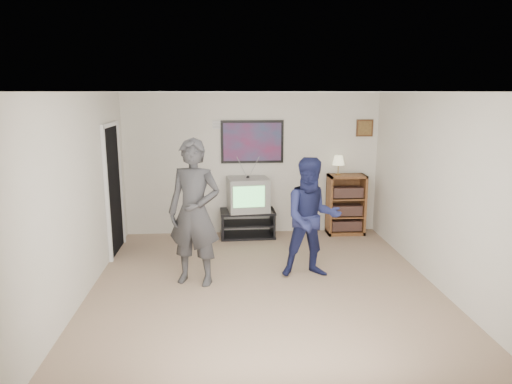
{
  "coord_description": "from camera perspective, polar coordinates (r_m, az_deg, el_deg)",
  "views": [
    {
      "loc": [
        -0.51,
        -5.5,
        2.49
      ],
      "look_at": [
        -0.07,
        0.64,
        1.15
      ],
      "focal_mm": 32.0,
      "sensor_mm": 36.0,
      "label": 1
    }
  ],
  "objects": [
    {
      "name": "room_shell",
      "position": [
        5.99,
        0.84,
        0.34
      ],
      "size": [
        4.51,
        5.0,
        2.51
      ],
      "color": "#7E6250",
      "rests_on": "ground"
    },
    {
      "name": "media_stand",
      "position": [
        8.06,
        -1.06,
        -3.94
      ],
      "size": [
        0.97,
        0.56,
        0.48
      ],
      "rotation": [
        0.0,
        0.0,
        0.03
      ],
      "color": "black",
      "rests_on": "room_shell"
    },
    {
      "name": "crt_television",
      "position": [
        7.93,
        -1.0,
        -0.28
      ],
      "size": [
        0.74,
        0.65,
        0.58
      ],
      "primitive_type": null,
      "rotation": [
        0.0,
        0.0,
        0.11
      ],
      "color": "gray",
      "rests_on": "media_stand"
    },
    {
      "name": "bookshelf",
      "position": [
        8.31,
        11.17,
        -1.54
      ],
      "size": [
        0.65,
        0.37,
        1.07
      ],
      "primitive_type": null,
      "color": "#553119",
      "rests_on": "room_shell"
    },
    {
      "name": "table_lamp",
      "position": [
        8.17,
        10.25,
        3.33
      ],
      "size": [
        0.21,
        0.21,
        0.34
      ],
      "primitive_type": null,
      "color": "#F2EEB8",
      "rests_on": "bookshelf"
    },
    {
      "name": "person_tall",
      "position": [
        5.99,
        -7.71,
        -2.57
      ],
      "size": [
        0.81,
        0.66,
        1.93
      ],
      "primitive_type": "imported",
      "rotation": [
        0.0,
        0.0,
        -0.31
      ],
      "color": "#333336",
      "rests_on": "room_shell"
    },
    {
      "name": "person_short",
      "position": [
        6.24,
        6.98,
        -3.26
      ],
      "size": [
        0.82,
        0.64,
        1.66
      ],
      "primitive_type": "imported",
      "rotation": [
        0.0,
        0.0,
        0.02
      ],
      "color": "#1B204A",
      "rests_on": "room_shell"
    },
    {
      "name": "controller_left",
      "position": [
        6.08,
        -7.7,
        0.72
      ],
      "size": [
        0.07,
        0.13,
        0.04
      ],
      "primitive_type": "cube",
      "rotation": [
        0.0,
        0.0,
        0.27
      ],
      "color": "white",
      "rests_on": "person_tall"
    },
    {
      "name": "controller_right",
      "position": [
        6.37,
        6.42,
        -0.16
      ],
      "size": [
        0.05,
        0.13,
        0.04
      ],
      "primitive_type": "cube",
      "rotation": [
        0.0,
        0.0,
        -0.09
      ],
      "color": "white",
      "rests_on": "person_short"
    },
    {
      "name": "poster",
      "position": [
        8.03,
        -0.47,
        6.29
      ],
      "size": [
        1.1,
        0.03,
        0.75
      ],
      "primitive_type": "cube",
      "color": "black",
      "rests_on": "room_shell"
    },
    {
      "name": "air_vent",
      "position": [
        7.99,
        -4.46,
        8.38
      ],
      "size": [
        0.28,
        0.02,
        0.14
      ],
      "primitive_type": "cube",
      "color": "white",
      "rests_on": "room_shell"
    },
    {
      "name": "small_picture",
      "position": [
        8.38,
        13.43,
        7.79
      ],
      "size": [
        0.3,
        0.03,
        0.3
      ],
      "primitive_type": "cube",
      "color": "#3E2513",
      "rests_on": "room_shell"
    },
    {
      "name": "doorway",
      "position": [
        7.45,
        -17.42,
        0.19
      ],
      "size": [
        0.03,
        0.85,
        2.0
      ],
      "primitive_type": "cube",
      "color": "black",
      "rests_on": "room_shell"
    }
  ]
}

